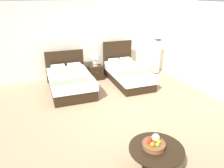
% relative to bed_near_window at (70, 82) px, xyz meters
% --- Properties ---
extents(ground_plane, '(9.69, 10.04, 0.02)m').
position_rel_bed_near_window_xyz_m(ground_plane, '(1.03, -1.88, -0.33)').
color(ground_plane, '#9E8362').
extents(wall_back, '(9.69, 0.12, 2.77)m').
position_rel_bed_near_window_xyz_m(wall_back, '(1.03, 1.33, 1.07)').
color(wall_back, silver).
rests_on(wall_back, ground).
extents(wall_side_right, '(0.12, 5.64, 2.77)m').
position_rel_bed_near_window_xyz_m(wall_side_right, '(4.08, -1.48, 1.07)').
color(wall_side_right, silver).
rests_on(wall_side_right, ground).
extents(bed_near_window, '(1.39, 2.10, 1.14)m').
position_rel_bed_near_window_xyz_m(bed_near_window, '(0.00, 0.00, 0.00)').
color(bed_near_window, black).
rests_on(bed_near_window, ground).
extents(bed_near_corner, '(1.20, 2.25, 1.31)m').
position_rel_bed_near_window_xyz_m(bed_near_corner, '(2.07, 0.01, -0.00)').
color(bed_near_corner, black).
rests_on(bed_near_corner, ground).
extents(nightstand, '(0.51, 0.43, 0.52)m').
position_rel_bed_near_window_xyz_m(nightstand, '(1.10, 0.72, -0.06)').
color(nightstand, black).
rests_on(nightstand, ground).
extents(table_lamp, '(0.27, 0.27, 0.43)m').
position_rel_bed_near_window_xyz_m(table_lamp, '(1.10, 0.74, 0.46)').
color(table_lamp, beige).
rests_on(table_lamp, nightstand).
extents(coffee_table, '(0.98, 0.98, 0.44)m').
position_rel_bed_near_window_xyz_m(coffee_table, '(0.74, -4.03, 0.03)').
color(coffee_table, black).
rests_on(coffee_table, ground).
extents(fruit_bowl, '(0.42, 0.42, 0.22)m').
position_rel_bed_near_window_xyz_m(fruit_bowl, '(0.72, -3.98, 0.20)').
color(fruit_bowl, brown).
rests_on(fruit_bowl, coffee_table).
extents(floor_lamp_corner, '(0.21, 0.21, 1.36)m').
position_rel_bed_near_window_xyz_m(floor_lamp_corner, '(3.59, 0.50, 0.36)').
color(floor_lamp_corner, black).
rests_on(floor_lamp_corner, ground).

